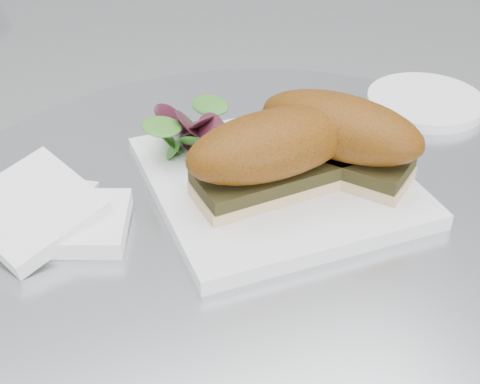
% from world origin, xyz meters
% --- Properties ---
extents(plate, '(0.25, 0.25, 0.02)m').
position_xyz_m(plate, '(0.04, 0.06, 0.74)').
color(plate, white).
rests_on(plate, table).
extents(sandwich_left, '(0.17, 0.08, 0.08)m').
position_xyz_m(sandwich_left, '(0.02, 0.04, 0.79)').
color(sandwich_left, tan).
rests_on(sandwich_left, plate).
extents(sandwich_right, '(0.16, 0.18, 0.08)m').
position_xyz_m(sandwich_right, '(0.09, 0.04, 0.79)').
color(sandwich_right, tan).
rests_on(sandwich_right, plate).
extents(salad, '(0.10, 0.10, 0.05)m').
position_xyz_m(salad, '(-0.02, 0.13, 0.77)').
color(salad, '#4A862B').
rests_on(salad, plate).
extents(napkin, '(0.15, 0.15, 0.02)m').
position_xyz_m(napkin, '(-0.17, 0.07, 0.74)').
color(napkin, white).
rests_on(napkin, table).
extents(saucer, '(0.14, 0.14, 0.01)m').
position_xyz_m(saucer, '(0.28, 0.14, 0.74)').
color(saucer, white).
rests_on(saucer, table).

